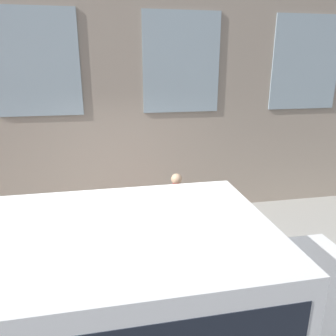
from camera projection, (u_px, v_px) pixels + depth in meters
name	position (u px, v px, depth m)	size (l,w,h in m)	color
ground_plane	(129.00, 297.00, 4.38)	(80.00, 80.00, 0.00)	#2D2D30
sidewalk	(123.00, 247.00, 5.40)	(2.24, 60.00, 0.16)	#9E9B93
building_facade	(109.00, 19.00, 5.49)	(0.33, 40.00, 7.36)	gray
fire_hydrant	(159.00, 234.00, 4.96)	(0.31, 0.43, 0.71)	red
person	(176.00, 199.00, 5.45)	(0.27, 0.18, 1.11)	#998466
parked_car_white_near	(116.00, 320.00, 2.67)	(1.87, 5.07, 1.82)	black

